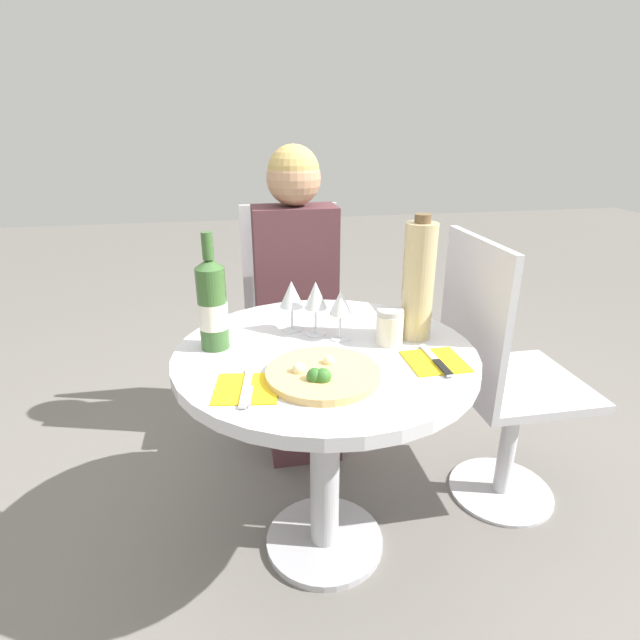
# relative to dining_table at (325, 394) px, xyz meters

# --- Properties ---
(ground_plane) EXTENTS (12.00, 12.00, 0.00)m
(ground_plane) POSITION_rel_dining_table_xyz_m (0.00, 0.00, -0.57)
(ground_plane) COLOR slate
(ground_plane) RESTS_ON ground
(dining_table) EXTENTS (0.85, 0.85, 0.71)m
(dining_table) POSITION_rel_dining_table_xyz_m (0.00, 0.00, 0.00)
(dining_table) COLOR #B2B2B7
(dining_table) RESTS_ON ground_plane
(chair_behind_diner) EXTENTS (0.42, 0.42, 0.98)m
(chair_behind_diner) POSITION_rel_dining_table_xyz_m (0.01, 0.78, -0.09)
(chair_behind_diner) COLOR silver
(chair_behind_diner) RESTS_ON ground_plane
(seated_diner) EXTENTS (0.33, 0.41, 1.23)m
(seated_diner) POSITION_rel_dining_table_xyz_m (0.01, 0.64, 0.01)
(seated_diner) COLOR #512D33
(seated_diner) RESTS_ON ground_plane
(chair_empty_side) EXTENTS (0.42, 0.42, 0.98)m
(chair_empty_side) POSITION_rel_dining_table_xyz_m (0.63, 0.12, -0.09)
(chair_empty_side) COLOR silver
(chair_empty_side) RESTS_ON ground_plane
(pizza_large) EXTENTS (0.29, 0.29, 0.05)m
(pizza_large) POSITION_rel_dining_table_xyz_m (-0.04, -0.16, 0.15)
(pizza_large) COLOR #DBB26B
(pizza_large) RESTS_ON dining_table
(wine_bottle) EXTENTS (0.08, 0.08, 0.33)m
(wine_bottle) POSITION_rel_dining_table_xyz_m (-0.30, 0.07, 0.27)
(wine_bottle) COLOR #38602D
(wine_bottle) RESTS_ON dining_table
(tall_carafe) EXTENTS (0.09, 0.09, 0.36)m
(tall_carafe) POSITION_rel_dining_table_xyz_m (0.28, 0.04, 0.31)
(tall_carafe) COLOR tan
(tall_carafe) RESTS_ON dining_table
(sugar_shaker) EXTENTS (0.08, 0.08, 0.10)m
(sugar_shaker) POSITION_rel_dining_table_xyz_m (0.19, 0.01, 0.19)
(sugar_shaker) COLOR silver
(sugar_shaker) RESTS_ON dining_table
(wine_glass_front_right) EXTENTS (0.06, 0.06, 0.15)m
(wine_glass_front_right) POSITION_rel_dining_table_xyz_m (0.06, 0.07, 0.25)
(wine_glass_front_right) COLOR silver
(wine_glass_front_right) RESTS_ON dining_table
(wine_glass_back_left) EXTENTS (0.07, 0.07, 0.16)m
(wine_glass_back_left) POSITION_rel_dining_table_xyz_m (-0.07, 0.16, 0.25)
(wine_glass_back_left) COLOR silver
(wine_glass_back_left) RESTS_ON dining_table
(wine_glass_center) EXTENTS (0.07, 0.07, 0.17)m
(wine_glass_center) POSITION_rel_dining_table_xyz_m (-0.01, 0.11, 0.26)
(wine_glass_center) COLOR silver
(wine_glass_center) RESTS_ON dining_table
(place_setting_left) EXTENTS (0.17, 0.19, 0.01)m
(place_setting_left) POSITION_rel_dining_table_xyz_m (-0.23, -0.19, 0.14)
(place_setting_left) COLOR gold
(place_setting_left) RESTS_ON dining_table
(place_setting_right) EXTENTS (0.15, 0.19, 0.01)m
(place_setting_right) POSITION_rel_dining_table_xyz_m (0.27, -0.13, 0.14)
(place_setting_right) COLOR gold
(place_setting_right) RESTS_ON dining_table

